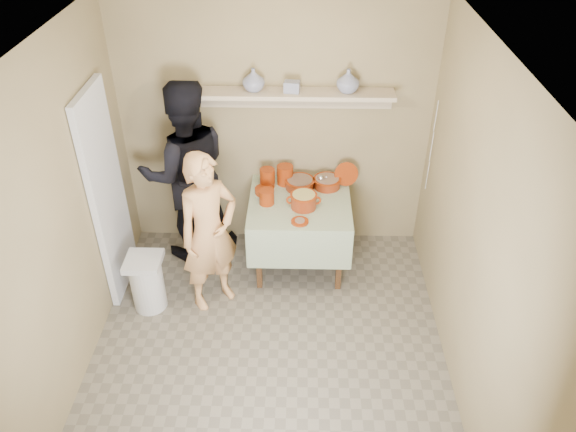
{
  "coord_description": "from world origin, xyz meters",
  "views": [
    {
      "loc": [
        0.25,
        -3.19,
        3.72
      ],
      "look_at": [
        0.15,
        0.75,
        0.95
      ],
      "focal_mm": 35.0,
      "sensor_mm": 36.0,
      "label": 1
    }
  ],
  "objects_px": {
    "person_cook": "(209,233)",
    "person_helper": "(187,173)",
    "serving_table": "(300,211)",
    "trash_bin": "(147,282)",
    "cazuela_rice": "(304,200)"
  },
  "relations": [
    {
      "from": "serving_table",
      "to": "person_cook",
      "type": "bearing_deg",
      "value": -144.65
    },
    {
      "from": "cazuela_rice",
      "to": "serving_table",
      "type": "bearing_deg",
      "value": 107.94
    },
    {
      "from": "person_cook",
      "to": "cazuela_rice",
      "type": "distance_m",
      "value": 0.94
    },
    {
      "from": "person_helper",
      "to": "cazuela_rice",
      "type": "xyz_separation_m",
      "value": [
        1.14,
        -0.3,
        -0.09
      ]
    },
    {
      "from": "person_cook",
      "to": "cazuela_rice",
      "type": "relative_size",
      "value": 4.71
    },
    {
      "from": "person_helper",
      "to": "serving_table",
      "type": "distance_m",
      "value": 1.16
    },
    {
      "from": "serving_table",
      "to": "trash_bin",
      "type": "bearing_deg",
      "value": -154.28
    },
    {
      "from": "cazuela_rice",
      "to": "trash_bin",
      "type": "xyz_separation_m",
      "value": [
        -1.42,
        -0.55,
        -0.56
      ]
    },
    {
      "from": "cazuela_rice",
      "to": "trash_bin",
      "type": "distance_m",
      "value": 1.62
    },
    {
      "from": "person_cook",
      "to": "person_helper",
      "type": "bearing_deg",
      "value": 74.2
    },
    {
      "from": "person_helper",
      "to": "serving_table",
      "type": "xyz_separation_m",
      "value": [
        1.1,
        -0.19,
        -0.3
      ]
    },
    {
      "from": "serving_table",
      "to": "cazuela_rice",
      "type": "relative_size",
      "value": 2.95
    },
    {
      "from": "person_cook",
      "to": "person_helper",
      "type": "relative_size",
      "value": 0.83
    },
    {
      "from": "person_helper",
      "to": "cazuela_rice",
      "type": "relative_size",
      "value": 5.7
    },
    {
      "from": "person_helper",
      "to": "trash_bin",
      "type": "bearing_deg",
      "value": 53.6
    }
  ]
}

